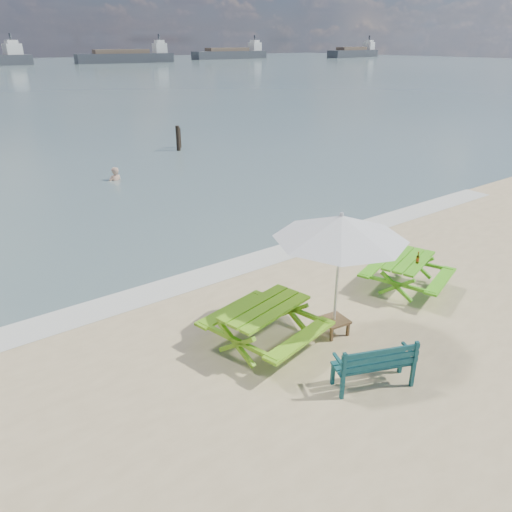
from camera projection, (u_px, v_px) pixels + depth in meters
foam_strip at (223, 270)px, 11.83m from camera, size 22.00×0.90×0.01m
picnic_table_left at (265, 327)px, 8.79m from camera, size 2.01×2.16×0.80m
picnic_table_right at (407, 275)px, 10.81m from camera, size 1.97×2.08×0.72m
park_bench at (373, 372)px, 7.83m from camera, size 1.34×0.88×0.79m
side_table at (334, 326)px, 9.25m from camera, size 0.53×0.53×0.30m
patio_umbrella at (341, 227)px, 8.47m from camera, size 2.65×2.65×2.32m
beer_bottle at (418, 259)px, 10.45m from camera, size 0.06×0.06×0.25m
swimmer at (116, 187)px, 19.60m from camera, size 0.61×0.43×1.58m
mooring_pilings at (179, 140)px, 24.77m from camera, size 0.58×0.78×1.41m
cargo_ships at (115, 57)px, 120.72m from camera, size 164.45×25.13×4.40m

